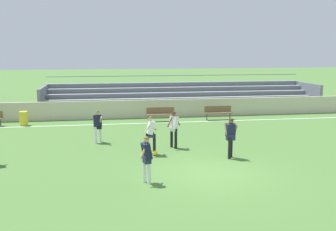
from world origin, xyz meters
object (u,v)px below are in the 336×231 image
object	(u,v)px
player_white_dropping_back	(174,126)
player_dark_wide_right	(147,155)
trash_bin	(24,118)
bench_far_right	(161,113)
player_white_deep_cover	(151,132)
player_dark_trailing_run	(98,124)
bench_far_left	(218,111)
bleacher_stand	(183,96)
soccer_ball	(155,153)
player_dark_pressing_high	(231,134)

from	to	relation	value
player_white_dropping_back	player_dark_wide_right	distance (m)	4.99
trash_bin	bench_far_right	bearing A→B (deg)	0.29
player_white_deep_cover	player_dark_wide_right	bearing A→B (deg)	-98.89
player_dark_trailing_run	player_white_dropping_back	bearing A→B (deg)	-24.97
bench_far_left	player_white_deep_cover	world-z (taller)	player_white_deep_cover
bench_far_right	trash_bin	distance (m)	8.38
player_white_dropping_back	bleacher_stand	bearing A→B (deg)	76.65
bench_far_right	trash_bin	xyz separation A→B (m)	(-8.38, -0.04, -0.12)
trash_bin	player_dark_wide_right	xyz separation A→B (m)	(6.24, -11.53, 0.55)
soccer_ball	bench_far_left	bearing A→B (deg)	57.22
bleacher_stand	player_dark_trailing_run	world-z (taller)	bleacher_stand
bench_far_left	player_white_deep_cover	bearing A→B (deg)	-124.32
bleacher_stand	bench_far_left	xyz separation A→B (m)	(1.51, -4.36, -0.50)
player_white_dropping_back	soccer_ball	size ratio (longest dim) A/B	7.84
player_white_dropping_back	player_dark_pressing_high	bearing A→B (deg)	-45.55
bench_far_right	bench_far_left	xyz separation A→B (m)	(3.81, 0.00, 0.00)
bleacher_stand	trash_bin	distance (m)	11.57
bench_far_left	player_dark_wide_right	size ratio (longest dim) A/B	1.10
player_white_dropping_back	bench_far_left	bearing A→B (deg)	58.79
bleacher_stand	player_white_deep_cover	xyz separation A→B (m)	(-3.86, -12.23, -0.03)
bench_far_right	soccer_ball	xyz separation A→B (m)	(-1.40, -8.10, -0.44)
bleacher_stand	player_dark_pressing_high	distance (m)	13.38
bench_far_right	player_dark_pressing_high	bearing A→B (deg)	-79.39
bleacher_stand	player_white_deep_cover	bearing A→B (deg)	-107.53
trash_bin	player_white_deep_cover	distance (m)	10.40
bench_far_left	soccer_ball	world-z (taller)	bench_far_left
bleacher_stand	player_white_deep_cover	size ratio (longest dim) A/B	11.97
player_dark_pressing_high	player_white_dropping_back	bearing A→B (deg)	134.45
player_white_deep_cover	player_dark_pressing_high	distance (m)	3.44
player_white_deep_cover	trash_bin	bearing A→B (deg)	131.06
soccer_ball	player_white_dropping_back	bearing A→B (deg)	49.15
trash_bin	soccer_ball	xyz separation A→B (m)	(6.97, -8.06, -0.32)
bench_far_left	player_dark_wide_right	world-z (taller)	player_dark_wide_right
player_white_dropping_back	player_dark_wide_right	bearing A→B (deg)	-110.75
trash_bin	player_dark_trailing_run	world-z (taller)	player_dark_trailing_run
soccer_ball	player_dark_trailing_run	bearing A→B (deg)	131.25
trash_bin	player_white_dropping_back	distance (m)	10.56
bench_far_left	player_dark_trailing_run	xyz separation A→B (m)	(-7.69, -5.27, 0.41)
trash_bin	player_dark_trailing_run	xyz separation A→B (m)	(4.50, -5.23, 0.52)
trash_bin	player_white_dropping_back	size ratio (longest dim) A/B	0.50
bench_far_left	player_dark_pressing_high	distance (m)	9.26
player_dark_wide_right	player_dark_trailing_run	distance (m)	6.53
bleacher_stand	trash_bin	world-z (taller)	bleacher_stand
bleacher_stand	soccer_ball	distance (m)	13.03
bleacher_stand	player_white_dropping_back	world-z (taller)	bleacher_stand
player_white_deep_cover	player_white_dropping_back	world-z (taller)	player_white_dropping_back
player_dark_pressing_high	bench_far_left	bearing A→B (deg)	76.73
player_dark_trailing_run	player_white_deep_cover	bearing A→B (deg)	-48.20
bench_far_left	trash_bin	world-z (taller)	bench_far_left
player_white_deep_cover	player_dark_pressing_high	bearing A→B (deg)	-19.32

